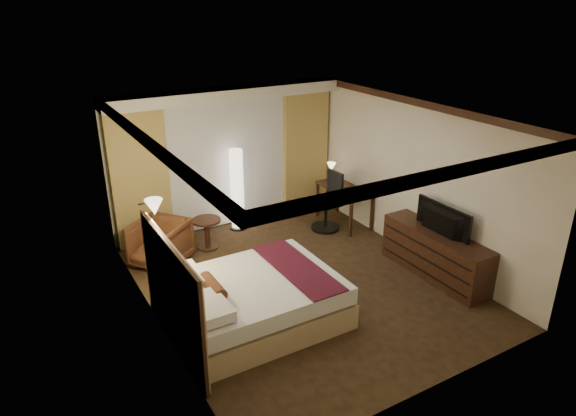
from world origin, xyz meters
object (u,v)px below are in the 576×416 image
bed (255,300)px  desk (344,206)px  armchair (160,241)px  side_table (207,234)px  floor_lamp (237,190)px  office_chair (326,202)px  television (439,215)px  dresser (435,254)px

bed → desk: size_ratio=1.82×
armchair → side_table: size_ratio=1.51×
side_table → floor_lamp: bearing=30.4°
side_table → bed: bearing=-96.3°
floor_lamp → office_chair: size_ratio=1.40×
armchair → television: bearing=15.3°
dresser → bed: bearing=173.7°
floor_lamp → television: floor_lamp is taller
bed → floor_lamp: bearing=69.2°
dresser → television: 0.69m
television → armchair: bearing=54.5°
dresser → floor_lamp: bearing=121.1°
bed → armchair: 2.36m
television → side_table: bearing=45.0°
armchair → desk: 3.65m
bed → television: television is taller
floor_lamp → television: (1.93, -3.25, 0.28)m
bed → television: 3.15m
bed → television: bearing=-6.3°
desk → television: size_ratio=1.15×
side_table → floor_lamp: size_ratio=0.35×
floor_lamp → television: bearing=-59.3°
desk → office_chair: 0.51m
side_table → dresser: bearing=-44.6°
bed → office_chair: bearing=38.5°
floor_lamp → armchair: bearing=-159.6°
bed → armchair: armchair is taller
desk → television: television is taller
side_table → office_chair: size_ratio=0.49×
armchair → office_chair: office_chair is taller
bed → dresser: dresser is taller
armchair → television: television is taller
armchair → side_table: 0.92m
desk → television: 2.51m
floor_lamp → dresser: floor_lamp is taller
armchair → dresser: bearing=15.5°
armchair → desk: bearing=47.7°
bed → office_chair: (2.55, 2.03, 0.24)m
side_table → dresser: dresser is taller
armchair → floor_lamp: floor_lamp is taller
side_table → television: television is taller
floor_lamp → desk: (1.91, -0.84, -0.43)m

